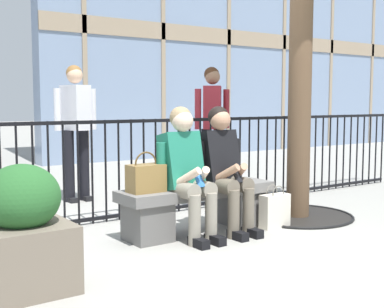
% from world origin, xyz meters
% --- Properties ---
extents(ground_plane, '(60.00, 60.00, 0.00)m').
position_xyz_m(ground_plane, '(0.00, 0.00, 0.00)').
color(ground_plane, '#9E9B93').
extents(stone_bench, '(1.60, 0.44, 0.45)m').
position_xyz_m(stone_bench, '(0.00, 0.00, 0.27)').
color(stone_bench, slate).
rests_on(stone_bench, ground).
extents(seated_person_with_phone, '(0.52, 0.66, 1.21)m').
position_xyz_m(seated_person_with_phone, '(-0.22, -0.13, 0.65)').
color(seated_person_with_phone, gray).
rests_on(seated_person_with_phone, ground).
extents(seated_person_companion, '(0.52, 0.66, 1.21)m').
position_xyz_m(seated_person_companion, '(0.22, -0.13, 0.65)').
color(seated_person_companion, '#6B6051').
rests_on(seated_person_companion, ground).
extents(handbag_on_bench, '(0.32, 0.20, 0.37)m').
position_xyz_m(handbag_on_bench, '(-0.58, -0.01, 0.58)').
color(handbag_on_bench, olive).
rests_on(handbag_on_bench, stone_bench).
extents(shopping_bag, '(0.31, 0.13, 0.43)m').
position_xyz_m(shopping_bag, '(0.73, -0.30, 0.17)').
color(shopping_bag, beige).
rests_on(shopping_bag, ground).
extents(bystander_at_railing, '(0.55, 0.41, 1.71)m').
position_xyz_m(bystander_at_railing, '(-0.31, 2.19, 1.00)').
color(bystander_at_railing, black).
rests_on(bystander_at_railing, ground).
extents(bystander_further_back, '(0.55, 0.43, 1.71)m').
position_xyz_m(bystander_further_back, '(1.30, 1.48, 1.00)').
color(bystander_further_back, black).
rests_on(bystander_further_back, ground).
extents(plaza_railing, '(8.38, 0.04, 1.07)m').
position_xyz_m(plaza_railing, '(0.00, 0.90, 0.54)').
color(plaza_railing, black).
rests_on(plaza_railing, ground).
extents(planter, '(0.60, 0.60, 0.85)m').
position_xyz_m(planter, '(-1.87, -0.61, 0.39)').
color(planter, '#726656').
rests_on(planter, ground).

